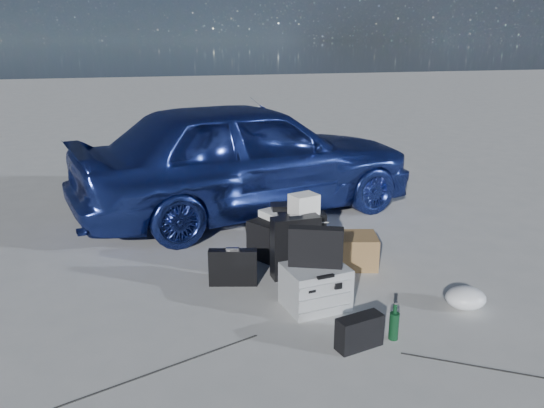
{
  "coord_description": "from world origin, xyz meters",
  "views": [
    {
      "loc": [
        -1.53,
        -3.56,
        2.08
      ],
      "look_at": [
        -0.22,
        0.85,
        0.66
      ],
      "focal_mm": 35.0,
      "sensor_mm": 36.0,
      "label": 1
    }
  ],
  "objects_px": {
    "suitcase_right": "(301,241)",
    "pelican_case": "(315,287)",
    "briefcase": "(233,267)",
    "cardboard_box": "(354,251)",
    "suitcase_left": "(295,247)",
    "green_bottle": "(394,321)",
    "duffel_bag": "(284,233)",
    "car": "(247,157)"
  },
  "relations": [
    {
      "from": "briefcase",
      "to": "suitcase_left",
      "type": "relative_size",
      "value": 0.74
    },
    {
      "from": "suitcase_left",
      "to": "green_bottle",
      "type": "distance_m",
      "value": 1.28
    },
    {
      "from": "duffel_bag",
      "to": "car",
      "type": "bearing_deg",
      "value": 63.04
    },
    {
      "from": "pelican_case",
      "to": "suitcase_right",
      "type": "bearing_deg",
      "value": 72.34
    },
    {
      "from": "duffel_bag",
      "to": "cardboard_box",
      "type": "height_order",
      "value": "duffel_bag"
    },
    {
      "from": "briefcase",
      "to": "suitcase_right",
      "type": "xyz_separation_m",
      "value": [
        0.71,
        0.2,
        0.1
      ]
    },
    {
      "from": "suitcase_left",
      "to": "suitcase_right",
      "type": "xyz_separation_m",
      "value": [
        0.12,
        0.18,
        -0.02
      ]
    },
    {
      "from": "suitcase_right",
      "to": "cardboard_box",
      "type": "distance_m",
      "value": 0.53
    },
    {
      "from": "car",
      "to": "suitcase_left",
      "type": "height_order",
      "value": "car"
    },
    {
      "from": "pelican_case",
      "to": "duffel_bag",
      "type": "xyz_separation_m",
      "value": [
        0.13,
        1.22,
        0.01
      ]
    },
    {
      "from": "briefcase",
      "to": "suitcase_left",
      "type": "height_order",
      "value": "suitcase_left"
    },
    {
      "from": "car",
      "to": "green_bottle",
      "type": "distance_m",
      "value": 3.25
    },
    {
      "from": "pelican_case",
      "to": "car",
      "type": "bearing_deg",
      "value": 82.01
    },
    {
      "from": "suitcase_left",
      "to": "pelican_case",
      "type": "bearing_deg",
      "value": -93.64
    },
    {
      "from": "car",
      "to": "pelican_case",
      "type": "height_order",
      "value": "car"
    },
    {
      "from": "suitcase_right",
      "to": "cardboard_box",
      "type": "height_order",
      "value": "suitcase_right"
    },
    {
      "from": "green_bottle",
      "to": "car",
      "type": "bearing_deg",
      "value": 95.18
    },
    {
      "from": "suitcase_right",
      "to": "pelican_case",
      "type": "bearing_deg",
      "value": -90.89
    },
    {
      "from": "suitcase_left",
      "to": "cardboard_box",
      "type": "xyz_separation_m",
      "value": [
        0.62,
        0.06,
        -0.13
      ]
    },
    {
      "from": "pelican_case",
      "to": "suitcase_right",
      "type": "distance_m",
      "value": 0.8
    },
    {
      "from": "briefcase",
      "to": "cardboard_box",
      "type": "xyz_separation_m",
      "value": [
        1.21,
        0.08,
        -0.01
      ]
    },
    {
      "from": "duffel_bag",
      "to": "cardboard_box",
      "type": "distance_m",
      "value": 0.77
    },
    {
      "from": "green_bottle",
      "to": "pelican_case",
      "type": "bearing_deg",
      "value": 120.45
    },
    {
      "from": "cardboard_box",
      "to": "green_bottle",
      "type": "relative_size",
      "value": 1.46
    },
    {
      "from": "briefcase",
      "to": "suitcase_left",
      "type": "xyz_separation_m",
      "value": [
        0.59,
        0.01,
        0.12
      ]
    },
    {
      "from": "pelican_case",
      "to": "duffel_bag",
      "type": "bearing_deg",
      "value": 77.85
    },
    {
      "from": "duffel_bag",
      "to": "cardboard_box",
      "type": "xyz_separation_m",
      "value": [
        0.53,
        -0.56,
        -0.03
      ]
    },
    {
      "from": "cardboard_box",
      "to": "suitcase_right",
      "type": "bearing_deg",
      "value": 166.37
    },
    {
      "from": "pelican_case",
      "to": "cardboard_box",
      "type": "height_order",
      "value": "pelican_case"
    },
    {
      "from": "suitcase_left",
      "to": "cardboard_box",
      "type": "relative_size",
      "value": 1.38
    },
    {
      "from": "pelican_case",
      "to": "suitcase_left",
      "type": "bearing_deg",
      "value": 80.32
    },
    {
      "from": "car",
      "to": "green_bottle",
      "type": "bearing_deg",
      "value": 174.29
    },
    {
      "from": "green_bottle",
      "to": "suitcase_left",
      "type": "bearing_deg",
      "value": 105.14
    },
    {
      "from": "cardboard_box",
      "to": "briefcase",
      "type": "bearing_deg",
      "value": -176.43
    },
    {
      "from": "suitcase_right",
      "to": "green_bottle",
      "type": "xyz_separation_m",
      "value": [
        0.21,
        -1.41,
        -0.13
      ]
    },
    {
      "from": "briefcase",
      "to": "cardboard_box",
      "type": "height_order",
      "value": "briefcase"
    },
    {
      "from": "car",
      "to": "suitcase_left",
      "type": "distance_m",
      "value": 2.01
    },
    {
      "from": "cardboard_box",
      "to": "green_bottle",
      "type": "distance_m",
      "value": 1.32
    },
    {
      "from": "green_bottle",
      "to": "briefcase",
      "type": "bearing_deg",
      "value": 127.14
    },
    {
      "from": "cardboard_box",
      "to": "suitcase_left",
      "type": "bearing_deg",
      "value": -174.37
    },
    {
      "from": "pelican_case",
      "to": "green_bottle",
      "type": "xyz_separation_m",
      "value": [
        0.37,
        -0.63,
        -0.03
      ]
    },
    {
      "from": "briefcase",
      "to": "duffel_bag",
      "type": "xyz_separation_m",
      "value": [
        0.68,
        0.63,
        0.02
      ]
    }
  ]
}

